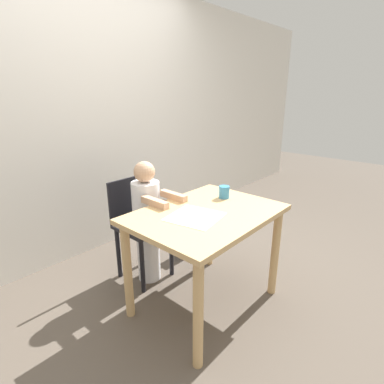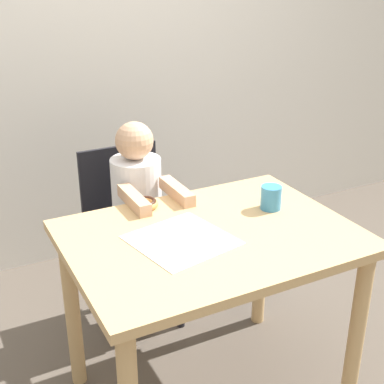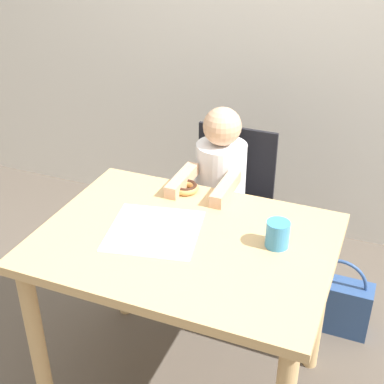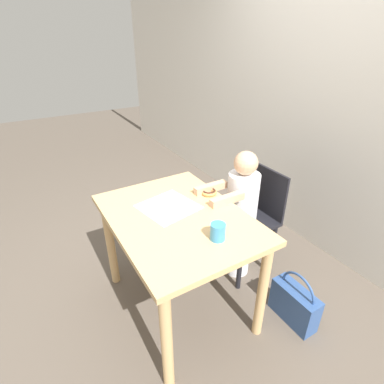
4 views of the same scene
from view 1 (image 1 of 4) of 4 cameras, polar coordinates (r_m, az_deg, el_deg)
ground_plane at (r=2.41m, az=2.45°, el=-20.25°), size 12.00×12.00×0.00m
wall_back at (r=2.96m, az=-19.02°, el=12.58°), size 8.00×0.05×2.50m
dining_table at (r=2.08m, az=2.68°, el=-6.80°), size 1.02×0.75×0.74m
chair at (r=2.53m, az=-9.97°, el=-6.28°), size 0.38×0.38×0.84m
child_figure at (r=2.43m, az=-8.47°, el=-5.64°), size 0.24×0.45×1.01m
donut at (r=2.13m, az=-5.87°, el=-2.18°), size 0.11×0.11×0.03m
napkin at (r=1.95m, az=0.51°, el=-4.70°), size 0.37×0.37×0.00m
handbag at (r=2.97m, az=-0.19°, el=-8.92°), size 0.32×0.12×0.38m
cup at (r=2.28m, az=6.15°, el=-0.00°), size 0.08×0.08×0.09m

